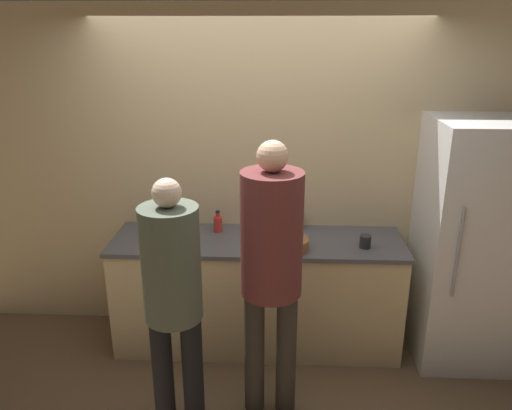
# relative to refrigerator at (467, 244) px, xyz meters

# --- Properties ---
(ground_plane) EXTENTS (14.00, 14.00, 0.00)m
(ground_plane) POSITION_rel_refrigerator_xyz_m (-1.55, -0.31, -0.92)
(ground_plane) COLOR brown
(wall_back) EXTENTS (5.20, 0.06, 2.60)m
(wall_back) POSITION_rel_refrigerator_xyz_m (-1.55, 0.38, 0.38)
(wall_back) COLOR #D6BC8C
(wall_back) RESTS_ON ground_plane
(counter) EXTENTS (2.21, 0.67, 0.90)m
(counter) POSITION_rel_refrigerator_xyz_m (-1.55, 0.06, -0.47)
(counter) COLOR beige
(counter) RESTS_ON ground_plane
(refrigerator) EXTENTS (0.67, 0.74, 1.83)m
(refrigerator) POSITION_rel_refrigerator_xyz_m (0.00, 0.00, 0.00)
(refrigerator) COLOR white
(refrigerator) RESTS_ON ground_plane
(person_left) EXTENTS (0.34, 0.34, 1.65)m
(person_left) POSITION_rel_refrigerator_xyz_m (-2.00, -0.88, 0.06)
(person_left) COLOR black
(person_left) RESTS_ON ground_plane
(person_center) EXTENTS (0.37, 0.37, 1.83)m
(person_center) POSITION_rel_refrigerator_xyz_m (-1.43, -0.71, 0.19)
(person_center) COLOR #38332D
(person_center) RESTS_ON ground_plane
(fruit_bowl) EXTENTS (0.28, 0.28, 0.12)m
(fruit_bowl) POSITION_rel_refrigerator_xyz_m (-1.31, -0.12, 0.03)
(fruit_bowl) COLOR brown
(fruit_bowl) RESTS_ON counter
(utensil_crock) EXTENTS (0.12, 0.12, 0.30)m
(utensil_crock) POSITION_rel_refrigerator_xyz_m (-1.25, 0.28, 0.06)
(utensil_crock) COLOR silver
(utensil_crock) RESTS_ON counter
(bottle_red) EXTENTS (0.07, 0.07, 0.17)m
(bottle_red) POSITION_rel_refrigerator_xyz_m (-1.87, 0.19, 0.05)
(bottle_red) COLOR red
(bottle_red) RESTS_ON counter
(cup_yellow) EXTENTS (0.09, 0.09, 0.09)m
(cup_yellow) POSITION_rel_refrigerator_xyz_m (-2.27, 0.06, 0.03)
(cup_yellow) COLOR gold
(cup_yellow) RESTS_ON counter
(cup_black) EXTENTS (0.08, 0.08, 0.10)m
(cup_black) POSITION_rel_refrigerator_xyz_m (-0.76, -0.07, 0.03)
(cup_black) COLOR #28282D
(cup_black) RESTS_ON counter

